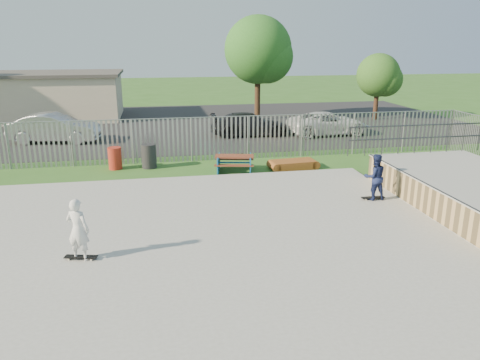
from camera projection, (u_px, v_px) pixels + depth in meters
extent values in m
plane|color=#326121|center=(183.00, 243.00, 12.78)|extent=(120.00, 120.00, 0.00)
cube|color=gray|center=(183.00, 240.00, 12.76)|extent=(15.00, 12.00, 0.15)
cube|color=tan|center=(473.00, 194.00, 15.21)|extent=(4.00, 7.00, 1.05)
cube|color=#9E9E99|center=(476.00, 178.00, 15.05)|extent=(4.05, 7.05, 0.04)
cylinder|color=#383A3F|center=(419.00, 180.00, 14.71)|extent=(0.06, 7.00, 0.06)
cube|color=brown|center=(234.00, 156.00, 19.59)|extent=(1.71, 0.94, 0.05)
cube|color=brown|center=(234.00, 165.00, 19.15)|extent=(1.63, 0.57, 0.04)
cube|color=brown|center=(235.00, 159.00, 20.18)|extent=(1.63, 0.57, 0.04)
cube|color=#14568F|center=(234.00, 164.00, 19.68)|extent=(1.66, 1.52, 0.66)
cube|color=brown|center=(293.00, 165.00, 20.12)|extent=(1.86, 1.06, 0.36)
cylinder|color=#9F2618|center=(115.00, 158.00, 19.98)|extent=(0.57, 0.57, 0.94)
cylinder|color=black|center=(149.00, 156.00, 20.16)|extent=(0.62, 0.62, 1.04)
cube|color=black|center=(164.00, 124.00, 30.68)|extent=(40.00, 18.00, 0.02)
imported|color=#B2B2B7|center=(55.00, 128.00, 25.09)|extent=(4.92, 2.33, 1.56)
imported|color=black|center=(250.00, 124.00, 26.93)|extent=(4.52, 1.93, 1.30)
imported|color=silver|center=(328.00, 123.00, 27.19)|extent=(4.80, 2.39, 1.31)
cube|color=beige|center=(46.00, 97.00, 32.65)|extent=(10.00, 6.00, 3.00)
cube|color=#4C4742|center=(43.00, 74.00, 32.19)|extent=(10.40, 6.40, 0.20)
cylinder|color=#412B1A|center=(257.00, 90.00, 32.02)|extent=(0.39, 0.39, 4.03)
sphere|color=#295D20|center=(258.00, 50.00, 31.25)|extent=(4.51, 4.51, 4.51)
cylinder|color=#402819|center=(376.00, 101.00, 32.25)|extent=(0.31, 0.31, 2.60)
sphere|color=#2E571E|center=(378.00, 75.00, 31.75)|extent=(2.92, 2.92, 2.92)
cube|color=black|center=(373.00, 197.00, 15.81)|extent=(0.80, 0.20, 0.02)
cube|color=black|center=(81.00, 257.00, 11.47)|extent=(0.82, 0.38, 0.02)
imported|color=#161F47|center=(375.00, 177.00, 15.60)|extent=(0.77, 0.60, 1.57)
imported|color=silver|center=(78.00, 230.00, 11.27)|extent=(0.67, 0.57, 1.57)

